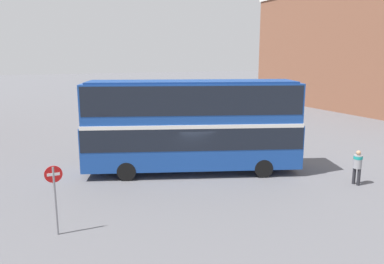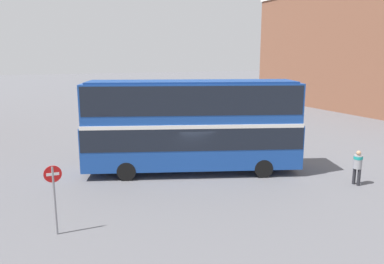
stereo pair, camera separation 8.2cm
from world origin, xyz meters
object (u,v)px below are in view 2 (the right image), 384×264
(pedestrian_foreground, at_px, (358,164))
(parked_car_kerb_near, at_px, (208,115))
(no_entry_sign, at_px, (54,189))
(double_decker_bus, at_px, (192,121))

(pedestrian_foreground, relative_size, parked_car_kerb_near, 0.40)
(no_entry_sign, bearing_deg, pedestrian_foreground, -1.70)
(double_decker_bus, bearing_deg, no_entry_sign, -127.44)
(pedestrian_foreground, height_order, no_entry_sign, no_entry_sign)
(pedestrian_foreground, height_order, parked_car_kerb_near, pedestrian_foreground)
(double_decker_bus, distance_m, pedestrian_foreground, 8.52)
(pedestrian_foreground, bearing_deg, no_entry_sign, -8.47)
(pedestrian_foreground, xyz_separation_m, parked_car_kerb_near, (0.92, 18.39, -0.26))
(parked_car_kerb_near, distance_m, no_entry_sign, 23.31)
(double_decker_bus, xyz_separation_m, pedestrian_foreground, (6.56, -5.13, -1.76))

